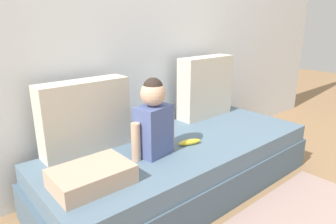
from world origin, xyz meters
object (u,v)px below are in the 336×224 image
object	(u,v)px
throw_pillow_left	(85,117)
banana	(190,142)
couch	(182,166)
folded_blanket	(92,176)
toddler	(153,119)
throw_pillow_right	(205,87)

from	to	relation	value
throw_pillow_left	banana	xyz separation A→B (m)	(0.57, -0.38, -0.21)
couch	folded_blanket	world-z (taller)	folded_blanket
toddler	banana	bearing A→B (deg)	-9.78
throw_pillow_left	banana	size ratio (longest dim) A/B	3.41
throw_pillow_right	banana	xyz separation A→B (m)	(-0.56, -0.38, -0.24)
couch	banana	size ratio (longest dim) A/B	12.05
couch	throw_pillow_right	size ratio (longest dim) A/B	3.87
throw_pillow_left	couch	bearing A→B (deg)	-28.93
toddler	folded_blanket	bearing A→B (deg)	-169.81
couch	throw_pillow_left	xyz separation A→B (m)	(-0.56, 0.31, 0.42)
toddler	banana	distance (m)	0.35
folded_blanket	couch	bearing A→B (deg)	7.87
throw_pillow_right	banana	world-z (taller)	throw_pillow_right
throw_pillow_right	folded_blanket	bearing A→B (deg)	-162.42
throw_pillow_right	folded_blanket	size ratio (longest dim) A/B	1.32
banana	folded_blanket	size ratio (longest dim) A/B	0.42
couch	folded_blanket	size ratio (longest dim) A/B	5.12
throw_pillow_right	throw_pillow_left	bearing A→B (deg)	180.00
toddler	banana	xyz separation A→B (m)	(0.27, -0.05, -0.22)
folded_blanket	throw_pillow_right	bearing A→B (deg)	17.58
banana	folded_blanket	bearing A→B (deg)	-177.07
couch	throw_pillow_left	bearing A→B (deg)	151.07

